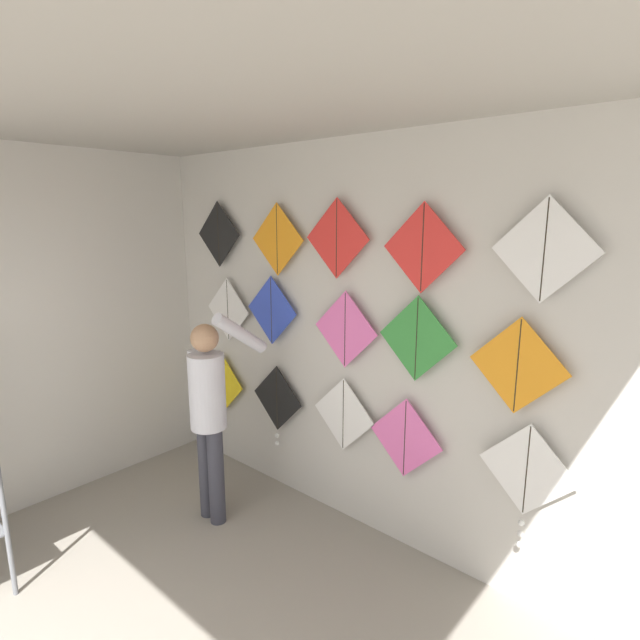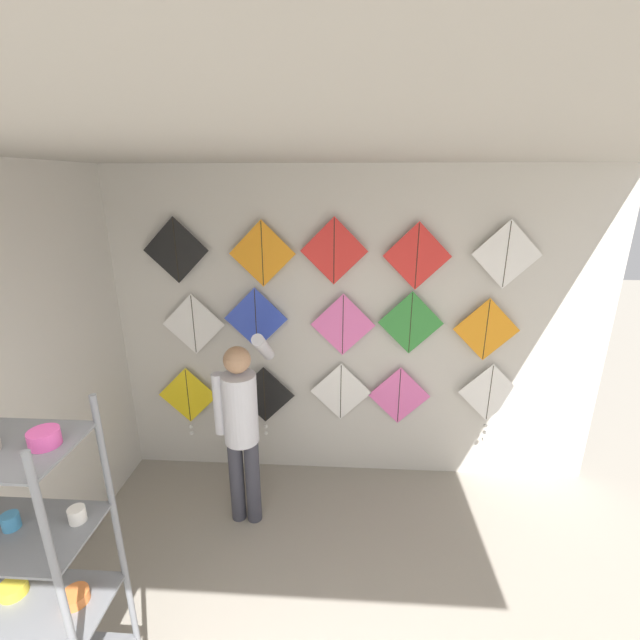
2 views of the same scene
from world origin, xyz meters
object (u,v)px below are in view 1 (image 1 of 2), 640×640
at_px(kite_2, 343,414).
at_px(kite_13, 423,248).
at_px(kite_6, 272,310).
at_px(kite_9, 518,366).
at_px(kite_1, 277,401).
at_px(kite_14, 545,250).
at_px(shopkeeper, 209,405).
at_px(kite_8, 417,339).
at_px(kite_10, 218,234).
at_px(kite_3, 405,438).
at_px(kite_12, 337,238).
at_px(kite_0, 223,385).
at_px(kite_5, 228,310).
at_px(kite_4, 526,476).
at_px(kite_11, 277,240).
at_px(kite_7, 345,330).

bearing_deg(kite_2, kite_13, 0.00).
distance_m(kite_6, kite_9, 1.96).
distance_m(kite_1, kite_14, 2.40).
relative_size(shopkeeper, kite_8, 2.94).
distance_m(shopkeeper, kite_10, 1.50).
bearing_deg(kite_3, kite_10, 180.00).
distance_m(kite_12, kite_14, 1.37).
xyz_separation_m(kite_0, kite_10, (0.03, 0.00, 1.37)).
relative_size(kite_1, kite_14, 1.25).
xyz_separation_m(kite_8, kite_14, (0.72, 0.00, 0.59)).
distance_m(kite_3, kite_9, 0.94).
height_order(kite_1, kite_12, kite_12).
bearing_deg(kite_1, kite_6, 179.13).
height_order(kite_0, kite_3, kite_3).
bearing_deg(kite_12, kite_5, 180.00).
xyz_separation_m(shopkeeper, kite_4, (2.07, 0.63, -0.07)).
height_order(kite_8, kite_9, kite_8).
xyz_separation_m(kite_11, kite_12, (0.59, 0.00, 0.03)).
xyz_separation_m(kite_2, kite_5, (-1.30, 0.00, 0.62)).
relative_size(kite_7, kite_8, 1.00).
relative_size(kite_1, kite_11, 1.25).
height_order(kite_4, kite_12, kite_12).
xyz_separation_m(kite_1, kite_2, (0.70, 0.00, 0.08)).
height_order(shopkeeper, kite_14, kite_14).
relative_size(kite_7, kite_13, 1.00).
relative_size(kite_1, kite_2, 1.25).
bearing_deg(kite_9, shopkeeper, -162.24).
distance_m(kite_8, kite_14, 0.93).
distance_m(shopkeeper, kite_2, 0.99).
relative_size(kite_0, kite_2, 1.25).
bearing_deg(kite_7, kite_1, -179.94).
bearing_deg(kite_12, kite_0, -179.97).
distance_m(kite_10, kite_12, 1.31).
bearing_deg(shopkeeper, kite_9, 20.79).
relative_size(kite_4, kite_5, 1.38).
bearing_deg(kite_11, kite_14, 0.00).
distance_m(kite_10, kite_14, 2.69).
bearing_deg(kite_10, kite_4, -0.02).
relative_size(kite_2, kite_4, 0.73).
height_order(kite_6, kite_10, kite_10).
xyz_separation_m(kite_2, kite_6, (-0.74, 0.00, 0.68)).
distance_m(kite_3, kite_8, 0.69).
xyz_separation_m(kite_0, kite_7, (1.42, 0.00, 0.74)).
height_order(kite_7, kite_9, kite_7).
xyz_separation_m(kite_3, kite_13, (0.07, 0.00, 1.26)).
bearing_deg(kite_4, kite_7, 179.96).
distance_m(shopkeeper, kite_1, 0.65).
bearing_deg(kite_4, kite_9, 179.43).
distance_m(kite_1, kite_10, 1.51).
distance_m(kite_0, kite_1, 0.72).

